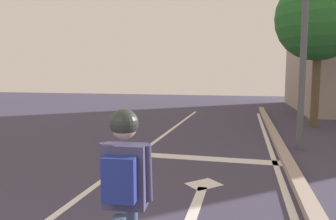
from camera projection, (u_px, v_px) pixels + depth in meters
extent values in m
cube|color=white|center=(127.00, 162.00, 6.88)|extent=(0.12, 20.00, 0.01)
cube|color=white|center=(279.00, 173.00, 6.11)|extent=(0.12, 20.00, 0.01)
cube|color=white|center=(206.00, 158.00, 7.21)|extent=(3.37, 0.40, 0.01)
cube|color=white|center=(197.00, 203.00, 4.69)|extent=(0.16, 1.40, 0.01)
cube|color=white|center=(204.00, 184.00, 5.51)|extent=(0.71, 0.71, 0.01)
cube|color=#A6948B|center=(292.00, 171.00, 6.05)|extent=(0.24, 24.00, 0.14)
cube|color=#3A395D|center=(125.00, 176.00, 2.55)|extent=(0.37, 0.21, 0.53)
cylinder|color=#3A395D|center=(105.00, 171.00, 2.60)|extent=(0.07, 0.10, 0.49)
cylinder|color=#3A395D|center=(148.00, 173.00, 2.54)|extent=(0.07, 0.10, 0.49)
sphere|color=tan|center=(124.00, 127.00, 2.50)|extent=(0.21, 0.21, 0.21)
sphere|color=#262E29|center=(124.00, 123.00, 2.50)|extent=(0.24, 0.24, 0.24)
cube|color=navy|center=(120.00, 179.00, 2.41)|extent=(0.27, 0.16, 0.36)
cylinder|color=#53575D|center=(303.00, 53.00, 7.83)|extent=(0.16, 0.16, 5.03)
cylinder|color=brown|center=(316.00, 86.00, 11.49)|extent=(0.28, 0.28, 3.10)
sphere|color=#2B742E|center=(319.00, 17.00, 11.21)|extent=(3.14, 3.14, 3.14)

